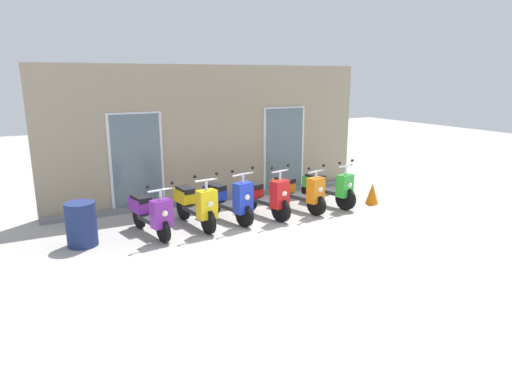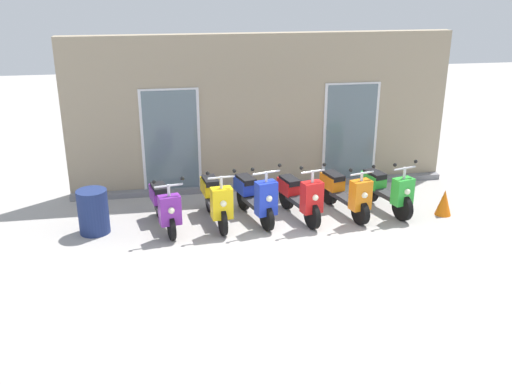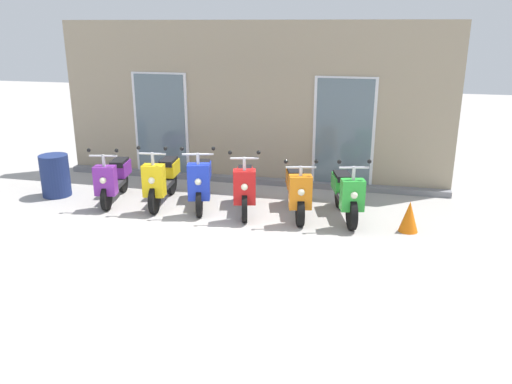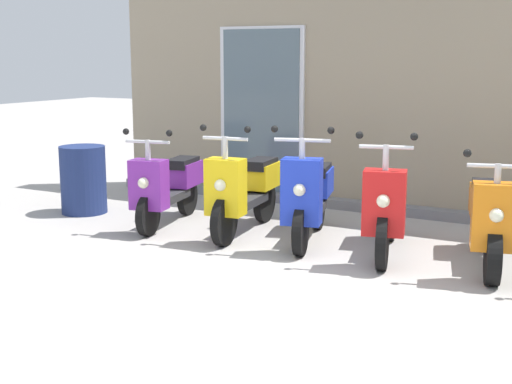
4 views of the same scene
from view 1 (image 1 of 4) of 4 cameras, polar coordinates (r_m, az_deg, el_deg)
The scene contains 10 objects.
ground_plane at distance 9.09m, azimuth 2.76°, elevation -5.54°, with size 40.00×40.00×0.00m, color #A8A39E.
storefront_facade at distance 11.56m, azimuth -5.39°, elevation 7.00°, with size 8.35×0.50×3.36m.
scooter_purple at distance 9.24m, azimuth -13.14°, elevation -2.50°, with size 0.66×1.52×1.16m.
scooter_yellow at distance 9.57m, azimuth -7.64°, elevation -1.49°, with size 0.58×1.66×1.24m.
scooter_blue at distance 9.85m, azimuth -3.46°, elevation -0.90°, with size 0.76×1.57×1.26m.
scooter_red at distance 10.17m, azimuth 1.12°, elevation -0.52°, with size 0.71×1.57×1.26m.
scooter_orange at distance 10.71m, azimuth 5.38°, elevation 0.06°, with size 0.75×1.60×1.15m.
scooter_green at distance 11.20m, azimuth 9.04°, elevation 0.59°, with size 0.73×1.58×1.19m.
trash_bin at distance 9.06m, azimuth -21.09°, elevation -3.80°, with size 0.56×0.56×0.83m, color navy.
traffic_cone at distance 11.62m, azimuth 14.39°, elevation -0.20°, with size 0.32×0.32×0.52m, color orange.
Camera 1 is at (-4.36, -7.35, 3.09)m, focal length 31.84 mm.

